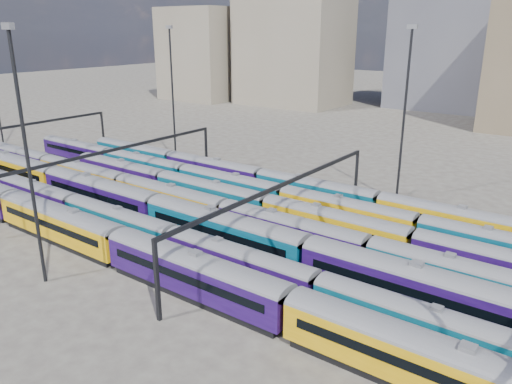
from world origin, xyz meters
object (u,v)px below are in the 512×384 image
Objects in this scene: rake_2 at (156,207)px; mast_2 at (26,151)px; rake_0 at (194,270)px; rake_1 at (118,220)px.

mast_2 reaches higher than rake_2.
rake_0 is 18.95m from rake_2.
rake_2 reaches higher than rake_1.
mast_2 reaches higher than rake_0.
rake_0 reaches higher than rake_1.
mast_2 is (2.84, -12.00, 11.54)m from rake_1.
rake_0 is 19.70m from mast_2.
rake_0 is 18.24m from rake_1.
rake_2 is at bearing 94.75° from mast_2.
rake_0 is 1.65× the size of rake_1.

